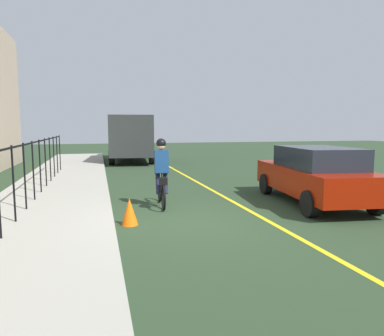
{
  "coord_description": "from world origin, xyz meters",
  "views": [
    {
      "loc": [
        -7.52,
        2.08,
        2.12
      ],
      "look_at": [
        1.81,
        -0.4,
        1.0
      ],
      "focal_mm": 33.01,
      "sensor_mm": 36.0,
      "label": 1
    }
  ],
  "objects_px": {
    "patrol_sedan": "(315,174)",
    "traffic_cone_near": "(130,212)",
    "cyclist_lead": "(162,173)",
    "box_truck_background": "(131,136)"
  },
  "relations": [
    {
      "from": "box_truck_background",
      "to": "patrol_sedan",
      "type": "bearing_deg",
      "value": -159.14
    },
    {
      "from": "box_truck_background",
      "to": "cyclist_lead",
      "type": "bearing_deg",
      "value": -176.54
    },
    {
      "from": "patrol_sedan",
      "to": "traffic_cone_near",
      "type": "height_order",
      "value": "patrol_sedan"
    },
    {
      "from": "traffic_cone_near",
      "to": "box_truck_background",
      "type": "bearing_deg",
      "value": -5.46
    },
    {
      "from": "cyclist_lead",
      "to": "patrol_sedan",
      "type": "relative_size",
      "value": 0.4
    },
    {
      "from": "patrol_sedan",
      "to": "box_truck_background",
      "type": "distance_m",
      "value": 14.12
    },
    {
      "from": "patrol_sedan",
      "to": "traffic_cone_near",
      "type": "relative_size",
      "value": 7.74
    },
    {
      "from": "patrol_sedan",
      "to": "traffic_cone_near",
      "type": "distance_m",
      "value": 5.29
    },
    {
      "from": "box_truck_background",
      "to": "traffic_cone_near",
      "type": "relative_size",
      "value": 11.64
    },
    {
      "from": "patrol_sedan",
      "to": "traffic_cone_near",
      "type": "bearing_deg",
      "value": 106.78
    }
  ]
}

